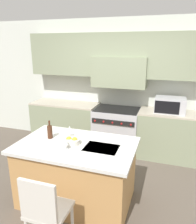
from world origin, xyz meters
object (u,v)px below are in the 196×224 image
Objects in this scene: microwave at (170,105)px; island_chair at (45,210)px; wine_bottle at (50,132)px; wine_glass_near at (65,141)px; fruit_bowl at (72,141)px; range_stove at (116,130)px; wine_glass_far at (70,129)px.

microwave is 2.91m from island_chair.
wine_bottle is 0.46m from wine_glass_near.
range_stove is at bearing 83.44° from fruit_bowl.
wine_glass_far is (-0.22, 1.08, 0.45)m from island_chair.
wine_bottle is (-0.58, -1.66, 0.53)m from range_stove.
wine_glass_near is 0.76× the size of fruit_bowl.
wine_glass_near reaches higher than fruit_bowl.
island_chair is at bearing -113.12° from microwave.
fruit_bowl is at bearing 96.14° from island_chair.
wine_bottle is at bearing 145.33° from wine_glass_near.
wine_bottle reaches higher than wine_glass_far.
wine_glass_near is at bearing -96.03° from range_stove.
wine_glass_far is at bearing 27.81° from wine_bottle.
fruit_bowl reaches higher than island_chair.
island_chair is (-0.11, -2.61, 0.09)m from range_stove.
island_chair is 3.63× the size of wine_bottle.
fruit_bowl is at bearing -124.68° from microwave.
wine_glass_near is at bearing 97.95° from island_chair.
island_chair is at bearing -82.05° from wine_glass_near.
island_chair is 0.83m from wine_glass_near.
wine_glass_far is 0.26m from fruit_bowl.
fruit_bowl is (0.13, -0.21, -0.07)m from wine_glass_far.
range_stove is 1.19m from microwave.
wine_bottle is (-0.47, 0.95, 0.43)m from island_chair.
fruit_bowl is (-0.20, -1.74, 0.47)m from range_stove.
island_chair reaches higher than range_stove.
wine_glass_near is (0.38, -0.26, 0.02)m from wine_bottle.
range_stove is 1.66m from wine_glass_far.
microwave is 0.58× the size of island_chair.
microwave is 2.32m from wine_bottle.
fruit_bowl is (-0.09, 0.87, 0.38)m from island_chair.
wine_glass_near is at bearing -34.67° from wine_bottle.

